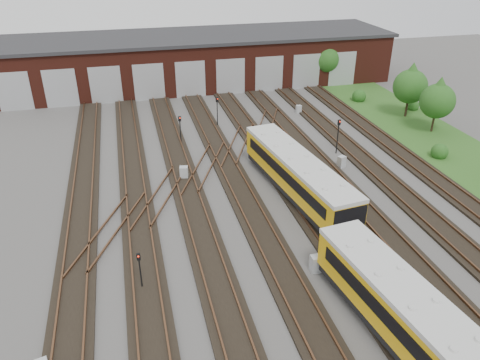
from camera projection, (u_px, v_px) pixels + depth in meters
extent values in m
plane|color=#464441|center=(308.00, 259.00, 29.18)|extent=(120.00, 120.00, 0.00)
cube|color=black|center=(74.00, 295.00, 26.10)|extent=(2.40, 70.00, 0.18)
cube|color=brown|center=(60.00, 295.00, 25.87)|extent=(0.10, 70.00, 0.15)
cube|color=brown|center=(86.00, 291.00, 26.18)|extent=(0.10, 70.00, 0.15)
cube|color=black|center=(146.00, 284.00, 26.97)|extent=(2.40, 70.00, 0.18)
cube|color=brown|center=(133.00, 283.00, 26.74)|extent=(0.10, 70.00, 0.15)
cube|color=brown|center=(158.00, 279.00, 27.05)|extent=(0.10, 70.00, 0.15)
cube|color=black|center=(214.00, 273.00, 27.84)|extent=(2.40, 70.00, 0.18)
cube|color=brown|center=(202.00, 272.00, 27.61)|extent=(0.10, 70.00, 0.15)
cube|color=brown|center=(226.00, 269.00, 27.92)|extent=(0.10, 70.00, 0.15)
cube|color=black|center=(278.00, 262.00, 28.71)|extent=(2.40, 70.00, 0.18)
cube|color=brown|center=(267.00, 262.00, 28.47)|extent=(0.10, 70.00, 0.15)
cube|color=brown|center=(289.00, 258.00, 28.79)|extent=(0.10, 70.00, 0.15)
cube|color=black|center=(338.00, 253.00, 29.57)|extent=(2.40, 70.00, 0.18)
cube|color=brown|center=(328.00, 252.00, 29.34)|extent=(0.10, 70.00, 0.15)
cube|color=brown|center=(349.00, 249.00, 29.65)|extent=(0.10, 70.00, 0.15)
cube|color=black|center=(395.00, 244.00, 30.44)|extent=(2.40, 70.00, 0.18)
cube|color=brown|center=(385.00, 243.00, 30.21)|extent=(0.10, 70.00, 0.15)
cube|color=brown|center=(405.00, 240.00, 30.52)|extent=(0.10, 70.00, 0.15)
cube|color=black|center=(448.00, 235.00, 31.31)|extent=(2.40, 70.00, 0.18)
cube|color=brown|center=(439.00, 234.00, 31.08)|extent=(0.10, 70.00, 0.15)
cube|color=brown|center=(458.00, 231.00, 31.39)|extent=(0.10, 70.00, 0.15)
cube|color=brown|center=(163.00, 194.00, 35.89)|extent=(5.40, 9.62, 0.15)
cube|color=brown|center=(205.00, 166.00, 40.18)|extent=(5.40, 9.62, 0.15)
cube|color=brown|center=(238.00, 143.00, 44.48)|extent=(5.40, 9.62, 0.15)
cube|color=brown|center=(109.00, 229.00, 31.60)|extent=(5.40, 9.62, 0.15)
cube|color=brown|center=(266.00, 125.00, 48.77)|extent=(5.40, 9.62, 0.15)
cube|color=#4D1C13|center=(198.00, 60.00, 62.03)|extent=(50.00, 12.00, 6.00)
cube|color=#29282B|center=(197.00, 36.00, 60.55)|extent=(51.00, 12.50, 0.40)
cube|color=#A7A9AC|center=(14.00, 92.00, 52.48)|extent=(3.60, 0.12, 4.40)
cube|color=#A7A9AC|center=(61.00, 88.00, 53.56)|extent=(3.60, 0.12, 4.40)
cube|color=#A7A9AC|center=(106.00, 85.00, 54.65)|extent=(3.60, 0.12, 4.40)
cube|color=#A7A9AC|center=(149.00, 82.00, 55.73)|extent=(3.60, 0.12, 4.40)
cube|color=#A7A9AC|center=(191.00, 79.00, 56.82)|extent=(3.60, 0.12, 4.40)
cube|color=#A7A9AC|center=(231.00, 77.00, 57.90)|extent=(3.60, 0.12, 4.40)
cube|color=#A7A9AC|center=(269.00, 74.00, 58.98)|extent=(3.60, 0.12, 4.40)
cube|color=#A7A9AC|center=(306.00, 71.00, 60.07)|extent=(3.60, 0.12, 4.40)
cube|color=#A7A9AC|center=(342.00, 69.00, 61.15)|extent=(3.60, 0.12, 4.40)
cube|color=#29501A|center=(466.00, 159.00, 41.85)|extent=(8.00, 55.00, 0.05)
cube|color=black|center=(414.00, 347.00, 22.15)|extent=(3.92, 14.35, 0.57)
cube|color=gold|center=(419.00, 327.00, 21.53)|extent=(4.20, 14.38, 2.08)
cube|color=silver|center=(424.00, 308.00, 20.98)|extent=(4.30, 14.39, 0.28)
cube|color=black|center=(398.00, 331.00, 21.02)|extent=(1.61, 12.39, 0.80)
cube|color=black|center=(442.00, 316.00, 21.82)|extent=(1.61, 12.39, 0.80)
cube|color=black|center=(296.00, 189.00, 35.85)|extent=(3.92, 14.35, 0.57)
cube|color=gold|center=(297.00, 174.00, 35.23)|extent=(4.20, 14.38, 2.08)
cube|color=silver|center=(298.00, 159.00, 34.68)|extent=(4.30, 14.39, 0.28)
cube|color=black|center=(283.00, 173.00, 34.72)|extent=(1.61, 12.39, 0.80)
cube|color=black|center=(312.00, 168.00, 35.52)|extent=(1.61, 12.39, 0.80)
cylinder|color=black|center=(141.00, 274.00, 26.26)|extent=(0.09, 0.09, 2.04)
cube|color=black|center=(138.00, 257.00, 25.68)|extent=(0.22, 0.14, 0.43)
sphere|color=#FA230D|center=(138.00, 256.00, 25.57)|extent=(0.10, 0.10, 0.10)
cylinder|color=black|center=(181.00, 132.00, 44.65)|extent=(0.10, 0.10, 2.25)
cube|color=black|center=(180.00, 119.00, 44.01)|extent=(0.27, 0.20, 0.48)
sphere|color=#FA230D|center=(180.00, 118.00, 43.88)|extent=(0.12, 0.12, 0.12)
cylinder|color=black|center=(217.00, 114.00, 48.43)|extent=(0.10, 0.10, 2.68)
cube|color=black|center=(217.00, 100.00, 47.69)|extent=(0.28, 0.22, 0.48)
sphere|color=#FA230D|center=(217.00, 99.00, 47.56)|extent=(0.12, 0.12, 0.12)
cylinder|color=black|center=(337.00, 139.00, 42.46)|extent=(0.10, 0.10, 2.76)
cube|color=black|center=(339.00, 122.00, 41.69)|extent=(0.28, 0.20, 0.51)
sphere|color=#FA230D|center=(340.00, 122.00, 41.56)|extent=(0.12, 0.12, 0.12)
cube|color=#ADB1B3|center=(184.00, 173.00, 38.37)|extent=(0.76, 0.67, 1.10)
cube|color=#ADB1B3|center=(316.00, 264.00, 27.86)|extent=(0.66, 0.56, 1.09)
cube|color=#ADB1B3|center=(299.00, 109.00, 52.41)|extent=(0.59, 0.50, 0.92)
cube|color=#ADB1B3|center=(342.00, 162.00, 40.34)|extent=(0.75, 0.69, 1.02)
cylinder|color=black|center=(324.00, 78.00, 62.19)|extent=(0.24, 0.24, 1.85)
sphere|color=#1E4814|center=(325.00, 59.00, 61.03)|extent=(3.60, 3.60, 3.60)
cone|color=#1E4814|center=(326.00, 49.00, 60.43)|extent=(3.09, 3.09, 2.57)
cylinder|color=black|center=(406.00, 109.00, 51.24)|extent=(0.25, 0.25, 1.86)
sphere|color=#1E4814|center=(410.00, 86.00, 50.07)|extent=(3.63, 3.63, 3.63)
cone|color=#1E4814|center=(412.00, 74.00, 49.47)|extent=(3.11, 3.11, 2.59)
cylinder|color=black|center=(433.00, 123.00, 47.37)|extent=(0.21, 0.21, 1.77)
sphere|color=#1E4814|center=(437.00, 101.00, 46.26)|extent=(3.44, 3.44, 3.44)
cone|color=#1E4814|center=(440.00, 89.00, 45.69)|extent=(2.95, 2.95, 2.46)
sphere|color=#1E4814|center=(440.00, 150.00, 41.97)|extent=(1.51, 1.51, 1.51)
sphere|color=#1E4814|center=(359.00, 94.00, 56.09)|extent=(1.66, 1.66, 1.66)
sphere|color=#1E4814|center=(413.00, 104.00, 53.38)|extent=(1.39, 1.39, 1.39)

